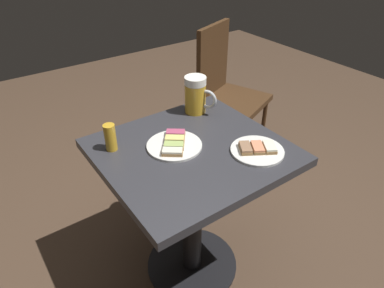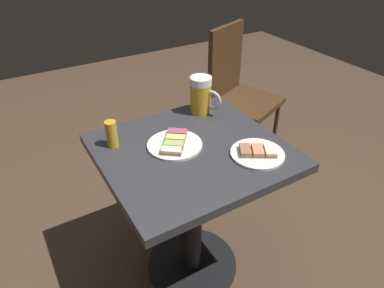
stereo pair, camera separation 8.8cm
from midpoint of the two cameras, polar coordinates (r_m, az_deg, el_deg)
name	(u,v)px [view 1 (the left image)]	position (r m, az deg, el deg)	size (l,w,h in m)	color
ground_plane	(192,264)	(1.83, -1.45, -19.19)	(6.00, 6.00, 0.00)	#4C3828
cafe_table	(192,182)	(1.45, -1.75, -6.38)	(0.65, 0.70, 0.70)	black
plate_near	(174,144)	(1.35, -4.80, -0.11)	(0.22, 0.22, 0.03)	white
plate_far	(257,150)	(1.33, 8.85, -0.98)	(0.20, 0.20, 0.03)	white
beer_mug	(196,95)	(1.56, -0.96, 8.04)	(0.14, 0.10, 0.17)	gold
beer_glass_small	(110,137)	(1.35, -15.12, 1.01)	(0.04, 0.04, 0.11)	gold
cafe_chair	(225,88)	(2.27, 4.38, 9.11)	(0.49, 0.49, 0.91)	#472D19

